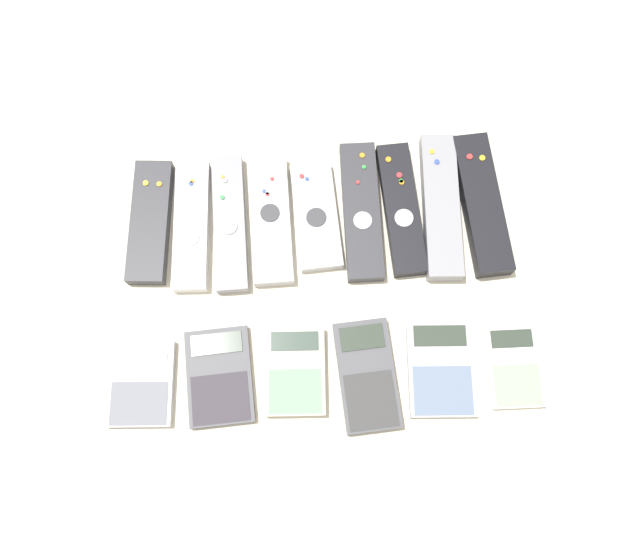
# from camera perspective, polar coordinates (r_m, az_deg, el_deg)

# --- Properties ---
(ground_plane) EXTENTS (3.00, 3.00, 0.00)m
(ground_plane) POSITION_cam_1_polar(r_m,az_deg,el_deg) (0.87, 0.13, -2.41)
(ground_plane) COLOR beige
(remote_0) EXTENTS (0.06, 0.18, 0.02)m
(remote_0) POSITION_cam_1_polar(r_m,az_deg,el_deg) (0.93, -15.25, 5.15)
(remote_0) COLOR #333338
(remote_0) RESTS_ON ground_plane
(remote_1) EXTENTS (0.05, 0.19, 0.02)m
(remote_1) POSITION_cam_1_polar(r_m,az_deg,el_deg) (0.91, -11.65, 4.88)
(remote_1) COLOR white
(remote_1) RESTS_ON ground_plane
(remote_2) EXTENTS (0.05, 0.20, 0.02)m
(remote_2) POSITION_cam_1_polar(r_m,az_deg,el_deg) (0.90, -8.25, 5.18)
(remote_2) COLOR gray
(remote_2) RESTS_ON ground_plane
(remote_3) EXTENTS (0.06, 0.19, 0.02)m
(remote_3) POSITION_cam_1_polar(r_m,az_deg,el_deg) (0.90, -4.53, 5.49)
(remote_3) COLOR #B7B7BC
(remote_3) RESTS_ON ground_plane
(remote_4) EXTENTS (0.07, 0.16, 0.02)m
(remote_4) POSITION_cam_1_polar(r_m,az_deg,el_deg) (0.90, -0.28, 5.85)
(remote_4) COLOR #B7B7BC
(remote_4) RESTS_ON ground_plane
(remote_5) EXTENTS (0.05, 0.21, 0.02)m
(remote_5) POSITION_cam_1_polar(r_m,az_deg,el_deg) (0.90, 3.80, 6.30)
(remote_5) COLOR #333338
(remote_5) RESTS_ON ground_plane
(remote_6) EXTENTS (0.06, 0.20, 0.02)m
(remote_6) POSITION_cam_1_polar(r_m,az_deg,el_deg) (0.91, 7.43, 6.46)
(remote_6) COLOR black
(remote_6) RESTS_ON ground_plane
(remote_7) EXTENTS (0.06, 0.22, 0.03)m
(remote_7) POSITION_cam_1_polar(r_m,az_deg,el_deg) (0.92, 10.98, 6.61)
(remote_7) COLOR gray
(remote_7) RESTS_ON ground_plane
(remote_8) EXTENTS (0.06, 0.21, 0.03)m
(remote_8) POSITION_cam_1_polar(r_m,az_deg,el_deg) (0.93, 14.54, 6.73)
(remote_8) COLOR black
(remote_8) RESTS_ON ground_plane
(calculator_0) EXTENTS (0.09, 0.12, 0.01)m
(calculator_0) POSITION_cam_1_polar(r_m,az_deg,el_deg) (0.88, -16.02, -9.12)
(calculator_0) COLOR #B2B2B7
(calculator_0) RESTS_ON ground_plane
(calculator_1) EXTENTS (0.09, 0.13, 0.02)m
(calculator_1) POSITION_cam_1_polar(r_m,az_deg,el_deg) (0.86, -9.17, -8.70)
(calculator_1) COLOR #4C4C51
(calculator_1) RESTS_ON ground_plane
(calculator_2) EXTENTS (0.08, 0.12, 0.02)m
(calculator_2) POSITION_cam_1_polar(r_m,az_deg,el_deg) (0.85, -2.28, -8.36)
(calculator_2) COLOR beige
(calculator_2) RESTS_ON ground_plane
(calculator_3) EXTENTS (0.08, 0.15, 0.02)m
(calculator_3) POSITION_cam_1_polar(r_m,az_deg,el_deg) (0.85, 4.31, -8.68)
(calculator_3) COLOR #4C4C51
(calculator_3) RESTS_ON ground_plane
(calculator_4) EXTENTS (0.10, 0.13, 0.01)m
(calculator_4) POSITION_cam_1_polar(r_m,az_deg,el_deg) (0.86, 11.00, -7.95)
(calculator_4) COLOR #B2B2B7
(calculator_4) RESTS_ON ground_plane
(calculator_5) EXTENTS (0.07, 0.11, 0.01)m
(calculator_5) POSITION_cam_1_polar(r_m,az_deg,el_deg) (0.89, 17.31, -7.58)
(calculator_5) COLOR silver
(calculator_5) RESTS_ON ground_plane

